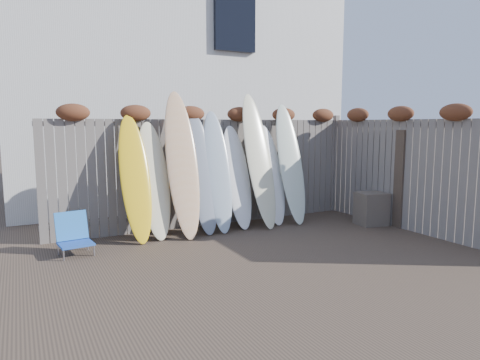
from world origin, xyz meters
name	(u,v)px	position (x,y,z in m)	size (l,w,h in m)	color
ground	(279,259)	(0.00, 0.00, 0.00)	(80.00, 80.00, 0.00)	#493A2D
back_fence	(214,163)	(0.06, 2.39, 1.18)	(6.05, 0.28, 2.24)	slate
right_fence	(415,168)	(2.99, 0.25, 1.14)	(0.28, 4.40, 2.24)	slate
house	(167,76)	(0.50, 6.50, 3.20)	(8.50, 5.50, 6.33)	silver
beach_chair	(74,235)	(-2.56, 1.63, 0.28)	(0.52, 0.54, 0.61)	blue
wooden_crate	(371,209)	(2.71, 0.97, 0.31)	(0.53, 0.44, 0.62)	#494337
lattice_panel	(382,176)	(3.07, 1.08, 0.91)	(0.05, 1.21, 1.81)	#45352A
surfboard_0	(135,178)	(-1.55, 1.94, 1.04)	(0.49, 0.07, 2.16)	yellow
surfboard_1	(154,180)	(-1.22, 1.99, 0.98)	(0.52, 0.07, 2.04)	#F8EFC0
surfboard_2	(182,164)	(-0.75, 1.89, 1.25)	(0.54, 0.07, 2.60)	#FEB47F
surfboard_3	(202,173)	(-0.37, 1.96, 1.05)	(0.50, 0.07, 2.19)	gray
surfboard_4	(218,171)	(-0.06, 1.95, 1.08)	(0.48, 0.07, 2.25)	#9DB0C0
surfboard_5	(237,177)	(0.36, 1.99, 0.95)	(0.50, 0.07, 1.97)	white
surfboard_6	(259,160)	(0.76, 1.90, 1.25)	(0.52, 0.07, 2.60)	#ECE8BF
surfboard_7	(271,175)	(1.07, 1.98, 0.95)	(0.51, 0.07, 1.97)	white
surfboard_8	(291,163)	(1.48, 1.91, 1.16)	(0.50, 0.07, 2.41)	silver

